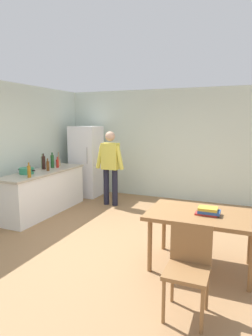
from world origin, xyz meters
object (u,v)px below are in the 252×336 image
person (110,163)px  book_stack (208,211)px  refrigerator (86,161)px  cooking_pot (27,171)px  utensil_jar (58,163)px  bottle_wine_dark (44,162)px  dining_table (202,219)px  bottle_sauce_red (57,163)px  chair (189,263)px  bottle_oil_amber (29,171)px  bottle_wine_green (52,161)px  bottle_beer_brown (48,166)px  bottle_vinegar_tall (42,162)px

person → book_stack: person is taller
refrigerator → cooking_pot: bearing=-95.3°
person → utensil_jar: size_ratio=5.31×
bottle_wine_dark → refrigerator: bearing=80.6°
dining_table → bottle_sauce_red: size_ratio=5.83×
refrigerator → chair: refrigerator is taller
refrigerator → person: refrigerator is taller
bottle_oil_amber → refrigerator: bearing=93.0°
utensil_jar → bottle_wine_green: 0.27m
person → bottle_sauce_red: 1.18m
cooking_pot → bottle_sauce_red: bottle_sauce_red is taller
bottle_beer_brown → bottle_wine_green: bottle_wine_green is taller
chair → utensil_jar: utensil_jar is taller
person → cooking_pot: size_ratio=4.25×
bottle_vinegar_tall → book_stack: bearing=-20.9°
refrigerator → dining_table: 4.27m
refrigerator → utensil_jar: bearing=-103.4°
utensil_jar → bottle_wine_green: bottle_wine_green is taller
person → bottle_wine_dark: person is taller
utensil_jar → chair: bearing=-38.1°
person → bottle_oil_amber: size_ratio=6.07×
refrigerator → book_stack: size_ratio=5.91×
bottle_beer_brown → bottle_wine_dark: bearing=146.9°
bottle_sauce_red → bottle_wine_green: size_ratio=0.71×
bottle_oil_amber → book_stack: bearing=-8.3°
chair → bottle_beer_brown: 3.97m
refrigerator → dining_table: bearing=-39.3°
person → dining_table: bearing=-42.4°
bottle_vinegar_tall → bottle_wine_dark: 0.12m
refrigerator → bottle_wine_dark: bearing=-99.4°
bottle_wine_green → bottle_beer_brown: bearing=-66.6°
person → chair: size_ratio=1.87×
bottle_beer_brown → bottle_sauce_red: 0.43m
cooking_pot → chair: bearing=-25.6°
bottle_vinegar_tall → book_stack: (3.70, -1.41, -0.24)m
dining_table → cooking_pot: bearing=168.6°
dining_table → book_stack: bearing=-34.1°
bottle_beer_brown → book_stack: size_ratio=0.85×
cooking_pot → bottle_wine_dark: bottle_wine_dark is taller
chair → bottle_sauce_red: bottle_sauce_red is taller
bottle_beer_brown → bottle_vinegar_tall: size_ratio=0.81×
dining_table → bottle_sauce_red: bearing=155.0°
bottle_vinegar_tall → book_stack: 3.97m
bottle_sauce_red → bottle_wine_green: 0.12m
bottle_wine_dark → bottle_wine_green: size_ratio=1.00×
bottle_beer_brown → book_stack: bottle_beer_brown is taller
bottle_vinegar_tall → bottle_wine_dark: bearing=-38.3°
person → book_stack: (2.42, -2.19, -0.18)m
bottle_vinegar_tall → bottle_wine_green: bearing=47.3°
dining_table → cooking_pot: size_ratio=3.50×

